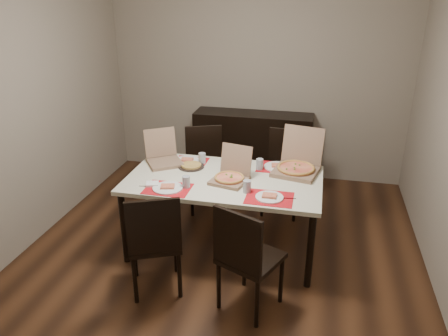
{
  "coord_description": "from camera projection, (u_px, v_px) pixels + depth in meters",
  "views": [
    {
      "loc": [
        0.81,
        -3.51,
        2.43
      ],
      "look_at": [
        -0.0,
        0.1,
        0.85
      ],
      "focal_mm": 35.0,
      "sensor_mm": 36.0,
      "label": 1
    }
  ],
  "objects": [
    {
      "name": "setting_far_left",
      "position": [
        189.0,
        160.0,
        4.41
      ],
      "size": [
        0.45,
        0.3,
        0.11
      ],
      "color": "red",
      "rests_on": "dining_table"
    },
    {
      "name": "chair_far_left",
      "position": [
        205.0,
        164.0,
        4.99
      ],
      "size": [
        0.55,
        0.55,
        0.93
      ],
      "color": "black",
      "rests_on": "ground"
    },
    {
      "name": "pizza_box_left",
      "position": [
        164.0,
        157.0,
        4.39
      ],
      "size": [
        0.46,
        0.47,
        0.32
      ],
      "color": "brown",
      "rests_on": "dining_table"
    },
    {
      "name": "dip_bowl",
      "position": [
        230.0,
        170.0,
        4.2
      ],
      "size": [
        0.17,
        0.17,
        0.03
      ],
      "primitive_type": "imported",
      "rotation": [
        0.0,
        0.0,
        -0.3
      ],
      "color": "white",
      "rests_on": "dining_table"
    },
    {
      "name": "faina_plate",
      "position": [
        191.0,
        166.0,
        4.29
      ],
      "size": [
        0.26,
        0.26,
        0.03
      ],
      "color": "black",
      "rests_on": "dining_table"
    },
    {
      "name": "sideboard",
      "position": [
        253.0,
        147.0,
        5.69
      ],
      "size": [
        1.5,
        0.4,
        0.9
      ],
      "primitive_type": "cube",
      "color": "black",
      "rests_on": "ground"
    },
    {
      "name": "soda_bottle",
      "position": [
        151.0,
        146.0,
        4.5
      ],
      "size": [
        0.1,
        0.1,
        0.29
      ],
      "color": "silver",
      "rests_on": "dining_table"
    },
    {
      "name": "chair_near_right",
      "position": [
        246.0,
        256.0,
        3.32
      ],
      "size": [
        0.56,
        0.56,
        0.93
      ],
      "color": "black",
      "rests_on": "ground"
    },
    {
      "name": "room_walls",
      "position": [
        232.0,
        65.0,
        3.98
      ],
      "size": [
        3.84,
        4.02,
        2.62
      ],
      "color": "gray",
      "rests_on": "ground"
    },
    {
      "name": "ground",
      "position": [
        222.0,
        252.0,
        4.27
      ],
      "size": [
        3.8,
        4.0,
        0.02
      ],
      "primitive_type": "cube",
      "color": "#442715",
      "rests_on": "ground"
    },
    {
      "name": "chair_near_left",
      "position": [
        155.0,
        240.0,
        3.52
      ],
      "size": [
        0.55,
        0.55,
        0.93
      ],
      "color": "black",
      "rests_on": "ground"
    },
    {
      "name": "setting_near_left",
      "position": [
        170.0,
        186.0,
        3.85
      ],
      "size": [
        0.47,
        0.3,
        0.11
      ],
      "color": "red",
      "rests_on": "dining_table"
    },
    {
      "name": "napkin_loose",
      "position": [
        229.0,
        181.0,
        3.98
      ],
      "size": [
        0.16,
        0.16,
        0.02
      ],
      "primitive_type": "cube",
      "rotation": [
        0.0,
        0.0,
        0.97
      ],
      "color": "white",
      "rests_on": "dining_table"
    },
    {
      "name": "setting_far_right",
      "position": [
        273.0,
        166.0,
        4.27
      ],
      "size": [
        0.48,
        0.3,
        0.11
      ],
      "color": "red",
      "rests_on": "dining_table"
    },
    {
      "name": "chair_far_right",
      "position": [
        284.0,
        168.0,
        4.89
      ],
      "size": [
        0.46,
        0.46,
        0.93
      ],
      "color": "black",
      "rests_on": "ground"
    },
    {
      "name": "pizza_box_right",
      "position": [
        297.0,
        166.0,
        4.17
      ],
      "size": [
        0.48,
        0.51,
        0.4
      ],
      "color": "brown",
      "rests_on": "dining_table"
    },
    {
      "name": "dining_table",
      "position": [
        224.0,
        184.0,
        4.09
      ],
      "size": [
        1.8,
        1.0,
        0.75
      ],
      "color": "beige",
      "rests_on": "ground"
    },
    {
      "name": "pizza_box_center",
      "position": [
        231.0,
        176.0,
        3.98
      ],
      "size": [
        0.37,
        0.4,
        0.3
      ],
      "color": "brown",
      "rests_on": "dining_table"
    },
    {
      "name": "setting_near_right",
      "position": [
        263.0,
        194.0,
        3.7
      ],
      "size": [
        0.46,
        0.3,
        0.11
      ],
      "color": "red",
      "rests_on": "dining_table"
    }
  ]
}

